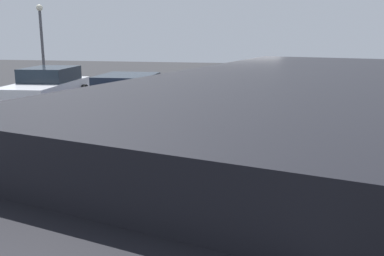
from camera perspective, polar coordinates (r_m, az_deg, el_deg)
The scene contains 8 objects.
ground_plane at distance 7.98m, azimuth 2.12°, elevation -6.41°, with size 60.00×60.00×0.00m, color #2D2D30.
art_car_decorated at distance 7.82m, azimuth 2.36°, elevation -1.19°, with size 4.78×3.13×1.74m.
parked_van_behind_right at distance 4.08m, azimuth 11.52°, elevation -6.91°, with size 5.69×3.19×2.26m.
parked_sedan_row_back_center at distance 13.71m, azimuth -8.58°, elevation 4.53°, with size 4.32×2.25×1.33m.
parked_sedan_near_right at distance 16.02m, azimuth -18.94°, elevation 5.24°, with size 4.40×2.27×1.40m.
parked_sedan_behind_left at distance 15.29m, azimuth 5.75°, elevation 5.47°, with size 4.54×2.18×1.40m.
parked_sedan_far_right at distance 11.50m, azimuth 17.92°, elevation 2.60°, with size 4.18×2.39×1.43m.
lot_lamp_post at distance 20.15m, azimuth -19.61°, elevation 11.25°, with size 0.28×0.28×3.81m.
Camera 1 is at (-7.43, -1.27, 2.62)m, focal length 39.52 mm.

